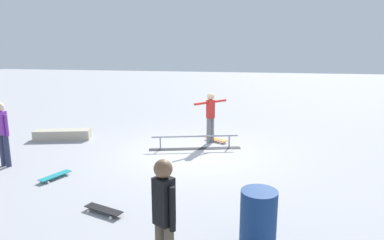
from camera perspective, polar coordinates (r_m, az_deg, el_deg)
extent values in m
plane|color=#9E9EA3|center=(10.00, -0.39, -5.55)|extent=(60.00, 60.00, 0.00)
cube|color=black|center=(10.43, 0.50, -4.76)|extent=(2.72, 0.95, 0.01)
cylinder|color=gray|center=(10.52, 6.16, -3.61)|extent=(0.04, 0.04, 0.39)
cylinder|color=gray|center=(10.34, -5.25, -3.87)|extent=(0.04, 0.04, 0.39)
cylinder|color=gray|center=(10.32, 0.51, -2.71)|extent=(2.52, 0.73, 0.05)
cube|color=#B2A893|center=(12.19, -20.60, -2.27)|extent=(1.85, 0.90, 0.32)
cylinder|color=slate|center=(10.93, 2.72, -1.79)|extent=(0.17, 0.17, 0.81)
cylinder|color=slate|center=(11.03, 3.35, -1.67)|extent=(0.17, 0.17, 0.81)
cube|color=red|center=(10.83, 3.08, 1.82)|extent=(0.28, 0.28, 0.57)
sphere|color=tan|center=(10.77, 3.10, 3.90)|extent=(0.22, 0.22, 0.22)
cylinder|color=red|center=(10.56, 1.56, 2.76)|extent=(0.41, 0.45, 0.07)
cylinder|color=red|center=(11.04, 4.56, 3.15)|extent=(0.41, 0.45, 0.07)
cube|color=orange|center=(11.22, 4.00, -3.16)|extent=(0.78, 0.60, 0.02)
cylinder|color=white|center=(11.16, 5.46, -3.56)|extent=(0.06, 0.05, 0.05)
cylinder|color=white|center=(10.98, 4.73, -3.80)|extent=(0.06, 0.05, 0.05)
cylinder|color=white|center=(11.48, 3.30, -3.06)|extent=(0.06, 0.05, 0.05)
cylinder|color=white|center=(11.31, 2.56, -3.29)|extent=(0.06, 0.05, 0.05)
cylinder|color=#2D3351|center=(10.03, -28.19, -4.49)|extent=(0.14, 0.14, 0.84)
cylinder|color=#2D3351|center=(10.15, -28.86, -4.38)|extent=(0.14, 0.14, 0.84)
cube|color=purple|center=(9.92, -28.95, -0.44)|extent=(0.24, 0.22, 0.60)
cylinder|color=purple|center=(9.83, -28.31, -0.80)|extent=(0.09, 0.09, 0.56)
cube|color=black|center=(4.42, -4.69, -13.19)|extent=(0.30, 0.29, 0.62)
sphere|color=brown|center=(4.25, -4.79, -8.02)|extent=(0.24, 0.24, 0.24)
cylinder|color=black|center=(4.54, -6.04, -13.24)|extent=(0.11, 0.11, 0.58)
cylinder|color=black|center=(4.34, -3.25, -14.46)|extent=(0.11, 0.11, 0.58)
cube|color=teal|center=(8.78, -21.67, -8.51)|extent=(0.47, 0.82, 0.02)
cylinder|color=white|center=(9.04, -20.71, -8.19)|extent=(0.05, 0.06, 0.05)
cylinder|color=white|center=(8.87, -19.78, -8.52)|extent=(0.05, 0.06, 0.05)
cylinder|color=white|center=(8.74, -23.53, -9.13)|extent=(0.05, 0.06, 0.05)
cylinder|color=white|center=(8.57, -22.63, -9.50)|extent=(0.05, 0.06, 0.05)
cube|color=black|center=(6.83, -14.40, -14.09)|extent=(0.82, 0.45, 0.02)
cylinder|color=white|center=(6.76, -11.96, -14.75)|extent=(0.06, 0.05, 0.05)
cylinder|color=white|center=(6.61, -13.32, -15.48)|extent=(0.06, 0.05, 0.05)
cylinder|color=white|center=(7.10, -15.35, -13.55)|extent=(0.06, 0.05, 0.05)
cylinder|color=white|center=(6.96, -16.72, -14.20)|extent=(0.06, 0.05, 0.05)
cylinder|color=navy|center=(5.52, 10.88, -15.99)|extent=(0.55, 0.55, 0.96)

